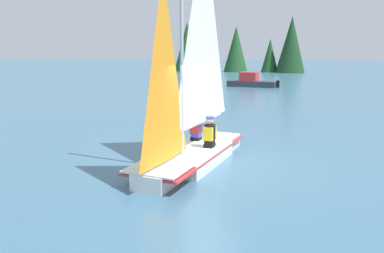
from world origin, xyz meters
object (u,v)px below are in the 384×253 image
at_px(sailboat_main, 193,121).
at_px(motorboat_distant, 252,82).
at_px(sailor_helm, 210,137).
at_px(sailor_crew, 196,130).

relative_size(sailboat_main, motorboat_distant, 1.45).
xyz_separation_m(sailboat_main, motorboat_distant, (-0.01, -21.93, -0.67)).
xyz_separation_m(sailor_helm, motorboat_distant, (0.37, -21.61, -0.23)).
bearing_deg(motorboat_distant, sailor_crew, 100.03).
height_order(sailboat_main, sailor_crew, sailboat_main).
bearing_deg(sailboat_main, sailor_helm, 141.73).
height_order(sailor_helm, motorboat_distant, motorboat_distant).
bearing_deg(motorboat_distant, sailboat_main, 100.39).
distance_m(sailboat_main, motorboat_distant, 21.94).
relative_size(sailboat_main, sailor_crew, 5.27).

